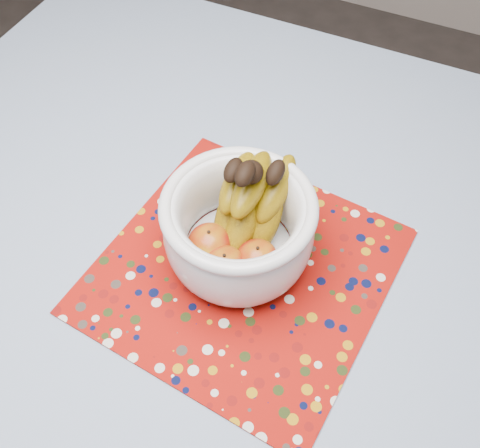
# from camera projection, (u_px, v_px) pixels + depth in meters

# --- Properties ---
(table) EXTENTS (1.20, 1.20, 0.75)m
(table) POSITION_uv_depth(u_px,v_px,m) (193.00, 279.00, 1.00)
(table) COLOR brown
(table) RESTS_ON ground
(tablecloth) EXTENTS (1.32, 1.32, 0.01)m
(tablecloth) POSITION_uv_depth(u_px,v_px,m) (190.00, 254.00, 0.93)
(tablecloth) COLOR slate
(tablecloth) RESTS_ON table
(placemat) EXTENTS (0.47, 0.47, 0.00)m
(placemat) POSITION_uv_depth(u_px,v_px,m) (243.00, 270.00, 0.90)
(placemat) COLOR #910E07
(placemat) RESTS_ON tablecloth
(fruit_bowl) EXTENTS (0.23, 0.25, 0.20)m
(fruit_bowl) POSITION_uv_depth(u_px,v_px,m) (241.00, 222.00, 0.85)
(fruit_bowl) COLOR silver
(fruit_bowl) RESTS_ON placemat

